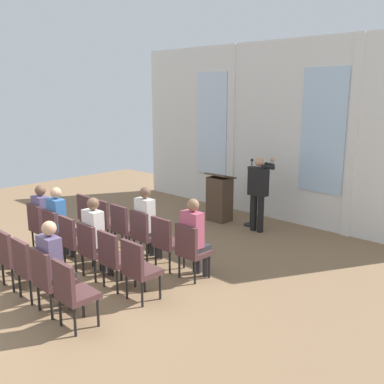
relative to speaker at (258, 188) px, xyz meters
name	(u,v)px	position (x,y,z in m)	size (l,w,h in m)	color
ground_plane	(37,288)	(-0.73, -4.80, -0.97)	(15.41, 15.41, 0.00)	#846647
rear_partition	(264,131)	(-0.71, 1.12, 1.12)	(8.02, 0.14, 4.16)	silver
speaker	(258,188)	(0.00, 0.00, 0.00)	(0.51, 0.69, 1.66)	black
mic_stand	(250,211)	(-0.36, 0.22, -0.63)	(0.28, 0.28, 1.55)	black
lectern	(219,198)	(-1.13, 0.02, -0.41)	(0.60, 0.48, 1.16)	#4C3828
chair_r0_c0	(89,214)	(-2.22, -2.85, -0.43)	(0.46, 0.44, 0.94)	black
chair_r0_c1	(106,219)	(-1.63, -2.85, -0.43)	(0.46, 0.44, 0.94)	black
chair_r0_c2	(124,225)	(-1.03, -2.85, -0.43)	(0.46, 0.44, 0.94)	black
chair_r0_c3	(144,232)	(-0.44, -2.85, -0.43)	(0.46, 0.44, 0.94)	black
audience_r0_c3	(147,220)	(-0.44, -2.78, -0.21)	(0.36, 0.39, 1.36)	#2D2D33
chair_r0_c4	(166,240)	(0.16, -2.85, -0.43)	(0.46, 0.44, 0.94)	black
chair_r0_c5	(191,248)	(0.75, -2.85, -0.43)	(0.46, 0.44, 0.94)	black
audience_r0_c5	(194,235)	(0.75, -2.77, -0.22)	(0.36, 0.39, 1.35)	#2D2D33
chair_r1_c0	(41,224)	(-2.22, -3.94, -0.43)	(0.46, 0.44, 0.94)	black
audience_r1_c0	(44,214)	(-2.22, -3.85, -0.24)	(0.36, 0.39, 1.30)	#2D2D33
chair_r1_c1	(56,231)	(-1.63, -3.94, -0.43)	(0.46, 0.44, 0.94)	black
audience_r1_c1	(59,219)	(-1.63, -3.86, -0.22)	(0.36, 0.39, 1.35)	#2D2D33
chair_r1_c2	(74,239)	(-1.03, -3.94, -0.43)	(0.46, 0.44, 0.94)	black
chair_r1_c3	(93,247)	(-0.44, -3.94, -0.43)	(0.46, 0.44, 0.94)	black
audience_r1_c3	(96,233)	(-0.44, -3.86, -0.21)	(0.36, 0.39, 1.36)	#2D2D33
chair_r1_c4	(114,256)	(0.16, -3.94, -0.43)	(0.46, 0.44, 0.94)	black
chair_r1_c5	(139,267)	(0.75, -3.94, -0.43)	(0.46, 0.44, 0.94)	black
chair_r2_c2	(12,255)	(-1.03, -5.02, -0.43)	(0.46, 0.44, 0.94)	black
chair_r2_c3	(29,265)	(-0.44, -5.02, -0.43)	(0.46, 0.44, 0.94)	black
chair_r2_c4	(49,277)	(0.16, -5.02, -0.43)	(0.46, 0.44, 0.94)	black
audience_r2_c4	(54,262)	(0.16, -4.94, -0.23)	(0.36, 0.39, 1.32)	#2D2D33
chair_r2_c5	(72,290)	(0.75, -5.02, -0.43)	(0.46, 0.44, 0.94)	black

